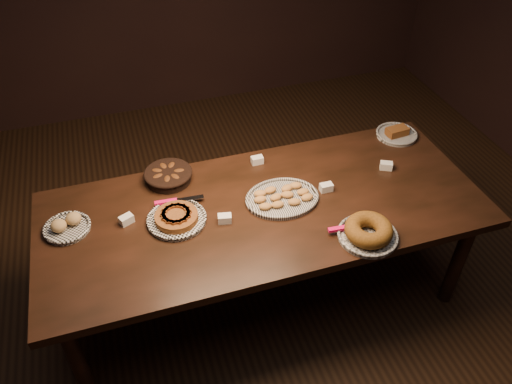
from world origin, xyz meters
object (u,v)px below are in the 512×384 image
object	(u,v)px
buffet_table	(265,216)
bundt_cake_plate	(368,232)
apple_tart_plate	(177,218)
madeleine_platter	(282,197)

from	to	relation	value
buffet_table	bundt_cake_plate	bearing A→B (deg)	-42.23
apple_tart_plate	madeleine_platter	size ratio (longest dim) A/B	0.82
apple_tart_plate	madeleine_platter	bearing A→B (deg)	6.89
apple_tart_plate	bundt_cake_plate	distance (m)	0.98
madeleine_platter	bundt_cake_plate	bearing A→B (deg)	-48.55
apple_tart_plate	bundt_cake_plate	bearing A→B (deg)	-16.71
bundt_cake_plate	madeleine_platter	bearing A→B (deg)	116.91
apple_tart_plate	bundt_cake_plate	world-z (taller)	bundt_cake_plate
buffet_table	apple_tart_plate	distance (m)	0.48
madeleine_platter	buffet_table	bearing A→B (deg)	-165.53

